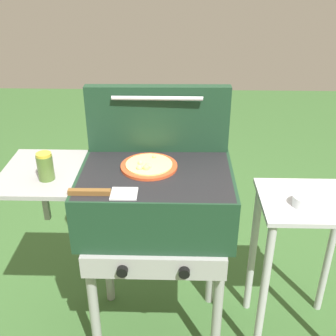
% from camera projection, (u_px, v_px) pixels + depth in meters
% --- Properties ---
extents(ground_plane, '(8.00, 8.00, 0.00)m').
position_uv_depth(ground_plane, '(158.00, 326.00, 2.15)').
color(ground_plane, '#38602D').
extents(grill, '(0.96, 0.53, 0.90)m').
position_uv_depth(grill, '(153.00, 202.00, 1.79)').
color(grill, '#193823').
rests_on(grill, ground_plane).
extents(grill_lid_open, '(0.63, 0.09, 0.30)m').
position_uv_depth(grill_lid_open, '(158.00, 119.00, 1.85)').
color(grill_lid_open, '#193823').
rests_on(grill_lid_open, grill).
extents(pizza_cheese, '(0.24, 0.24, 0.04)m').
position_uv_depth(pizza_cheese, '(149.00, 166.00, 1.76)').
color(pizza_cheese, '#C64723').
rests_on(pizza_cheese, grill).
extents(sauce_jar, '(0.06, 0.06, 0.11)m').
position_uv_depth(sauce_jar, '(45.00, 166.00, 1.65)').
color(sauce_jar, '#4C6B2D').
rests_on(sauce_jar, grill).
extents(spatula, '(0.26, 0.09, 0.02)m').
position_uv_depth(spatula, '(104.00, 193.00, 1.57)').
color(spatula, '#B7BABF').
rests_on(spatula, grill).
extents(prep_table, '(0.44, 0.36, 0.78)m').
position_uv_depth(prep_table, '(304.00, 242.00, 1.88)').
color(prep_table, '#B2B2B7').
rests_on(prep_table, ground_plane).
extents(topping_bowl_near, '(0.09, 0.09, 0.04)m').
position_uv_depth(topping_bowl_near, '(304.00, 201.00, 1.72)').
color(topping_bowl_near, silver).
rests_on(topping_bowl_near, prep_table).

